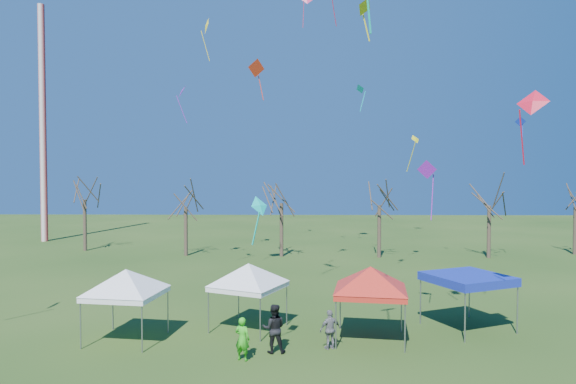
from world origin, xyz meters
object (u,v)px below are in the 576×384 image
(radio_mast, at_px, (43,124))
(person_green, at_px, (242,339))
(tent_white_west, at_px, (126,274))
(tent_blue, at_px, (468,279))
(tree_1, at_px, (186,190))
(tree_2, at_px, (281,184))
(tree_3, at_px, (379,187))
(tree_5, at_px, (576,190))
(tree_4, at_px, (490,187))
(tent_white_mid, at_px, (248,268))
(person_dark, at_px, (274,328))
(tree_0, at_px, (84,181))
(tent_red, at_px, (371,271))
(person_grey, at_px, (330,329))

(radio_mast, relative_size, person_green, 14.94)
(tent_white_west, relative_size, tent_blue, 0.94)
(tent_white_west, bearing_deg, tree_1, 96.23)
(tent_white_west, bearing_deg, tent_blue, 7.40)
(radio_mast, distance_m, tree_2, 28.08)
(tent_blue, bearing_deg, tent_white_west, -172.60)
(tree_3, relative_size, tree_5, 1.06)
(tree_5, xyz_separation_m, tent_white_west, (-31.99, -24.31, -2.86))
(tree_4, xyz_separation_m, person_green, (-18.37, -24.50, -5.22))
(tent_white_mid, relative_size, person_dark, 1.91)
(tree_0, bearing_deg, tent_white_mid, -53.54)
(tree_0, xyz_separation_m, tent_white_west, (12.58, -25.63, -3.62))
(tree_2, distance_m, person_dark, 24.58)
(tree_5, bearing_deg, radio_mast, 171.28)
(radio_mast, distance_m, tent_red, 45.02)
(tree_3, distance_m, tent_white_mid, 22.78)
(tent_blue, xyz_separation_m, person_green, (-9.95, -4.23, -1.48))
(person_green, bearing_deg, tree_0, -35.50)
(tree_1, bearing_deg, tree_2, -1.85)
(tree_1, height_order, person_green, tree_1)
(tree_0, bearing_deg, tree_1, -15.18)
(person_grey, bearing_deg, tent_red, -172.52)
(tree_0, xyz_separation_m, tree_5, (44.57, -1.32, -0.76))
(tent_white_mid, distance_m, person_dark, 3.83)
(tent_red, xyz_separation_m, person_green, (-5.24, -2.52, -2.14))
(tent_red, height_order, person_grey, tent_red)
(radio_mast, bearing_deg, tent_white_west, -58.53)
(tree_0, relative_size, tree_3, 1.07)
(tree_5, relative_size, person_dark, 3.83)
(tree_3, bearing_deg, tree_4, -0.26)
(tree_1, height_order, tree_2, tree_2)
(tent_white_west, xyz_separation_m, person_dark, (6.41, -1.37, -1.90))
(tent_red, xyz_separation_m, tent_blue, (4.71, 1.71, -0.66))
(tent_red, xyz_separation_m, person_grey, (-1.79, -1.16, -2.17))
(tree_1, distance_m, tree_2, 8.42)
(radio_mast, height_order, tree_2, radio_mast)
(tent_white_mid, relative_size, tent_blue, 0.88)
(tent_blue, bearing_deg, radio_mast, 139.09)
(tree_5, distance_m, tent_blue, 28.15)
(tent_white_mid, distance_m, person_green, 4.44)
(tent_white_mid, bearing_deg, tree_5, 40.05)
(tent_white_mid, bearing_deg, tree_4, 47.95)
(tree_2, bearing_deg, tree_3, -2.27)
(person_dark, bearing_deg, tree_2, -90.94)
(tree_3, bearing_deg, person_grey, -103.58)
(person_green, bearing_deg, person_grey, -136.56)
(radio_mast, height_order, tent_white_west, radio_mast)
(tent_white_west, distance_m, tent_blue, 15.34)
(tent_red, relative_size, tent_blue, 0.98)
(tent_red, bearing_deg, tree_4, 59.15)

